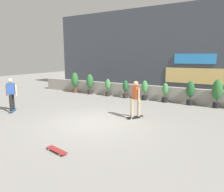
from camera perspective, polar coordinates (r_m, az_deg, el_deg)
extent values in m
plane|color=gray|center=(9.17, -4.84, -7.01)|extent=(48.00, 48.00, 0.00)
cube|color=gray|center=(14.24, 9.30, 1.05)|extent=(18.00, 0.40, 0.90)
cube|color=#424751|center=(17.85, 14.41, 11.76)|extent=(20.00, 2.00, 6.50)
cube|color=#3399F2|center=(16.29, 21.18, 9.26)|extent=(2.80, 0.08, 0.70)
cube|color=#F2CC72|center=(16.36, 20.91, 5.06)|extent=(4.00, 0.06, 1.10)
cylinder|color=brown|center=(16.88, -9.82, 1.46)|extent=(0.36, 0.36, 0.30)
cylinder|color=brown|center=(16.84, -9.85, 2.22)|extent=(0.06, 0.06, 0.15)
ellipsoid|color=#2D6B33|center=(16.77, -9.91, 4.32)|extent=(0.53, 0.53, 1.09)
cylinder|color=#2D2823|center=(15.99, -5.91, 1.07)|extent=(0.36, 0.36, 0.30)
cylinder|color=brown|center=(15.96, -5.92, 1.86)|extent=(0.06, 0.06, 0.15)
ellipsoid|color=#2D6B33|center=(15.88, -5.96, 3.97)|extent=(0.50, 0.50, 1.03)
cylinder|color=#2D2823|center=(15.12, -1.13, 0.57)|extent=(0.36, 0.36, 0.30)
cylinder|color=brown|center=(15.08, -1.13, 1.42)|extent=(0.06, 0.06, 0.15)
ellipsoid|color=#428C47|center=(15.01, -1.13, 3.13)|extent=(0.37, 0.37, 0.76)
cylinder|color=#2D2823|center=(14.44, 3.59, 0.08)|extent=(0.36, 0.36, 0.30)
cylinder|color=brown|center=(14.40, 3.60, 0.97)|extent=(0.06, 0.06, 0.15)
ellipsoid|color=#235B2D|center=(14.33, 3.62, 2.73)|extent=(0.36, 0.36, 0.74)
cylinder|color=black|center=(13.88, 8.64, -0.44)|extent=(0.36, 0.36, 0.30)
cylinder|color=brown|center=(13.84, 8.66, 0.48)|extent=(0.06, 0.06, 0.15)
ellipsoid|color=#428C47|center=(13.76, 8.72, 2.45)|extent=(0.40, 0.40, 0.81)
cylinder|color=black|center=(13.44, 13.92, -0.98)|extent=(0.36, 0.36, 0.30)
cylinder|color=brown|center=(13.40, 13.96, -0.04)|extent=(0.06, 0.06, 0.15)
ellipsoid|color=#428C47|center=(13.33, 14.04, 1.83)|extent=(0.36, 0.36, 0.73)
cylinder|color=black|center=(13.11, 20.00, -1.60)|extent=(0.36, 0.36, 0.30)
cylinder|color=brown|center=(13.07, 20.06, -0.63)|extent=(0.06, 0.06, 0.15)
ellipsoid|color=#235B2D|center=(12.98, 20.21, 1.73)|extent=(0.46, 0.46, 0.94)
cylinder|color=black|center=(12.94, 26.05, -2.19)|extent=(0.36, 0.36, 0.30)
cylinder|color=brown|center=(12.90, 26.13, -1.22)|extent=(0.06, 0.06, 0.15)
ellipsoid|color=#2D6B33|center=(12.79, 26.35, 1.54)|extent=(0.54, 0.54, 1.11)
cube|color=#266699|center=(11.97, -25.01, -3.48)|extent=(0.67, 0.74, 0.02)
cylinder|color=silver|center=(11.71, -24.96, -3.96)|extent=(0.06, 0.06, 0.06)
cylinder|color=silver|center=(11.75, -25.71, -3.97)|extent=(0.06, 0.06, 0.06)
cylinder|color=silver|center=(12.20, -24.31, -3.36)|extent=(0.06, 0.06, 0.06)
cylinder|color=silver|center=(12.24, -25.03, -3.37)|extent=(0.06, 0.06, 0.06)
cylinder|color=black|center=(11.71, -25.41, -1.70)|extent=(0.14, 0.14, 0.82)
cylinder|color=black|center=(12.05, -24.94, -1.34)|extent=(0.14, 0.14, 0.82)
cube|color=#3359B2|center=(11.77, -25.43, 1.77)|extent=(0.40, 0.38, 0.56)
sphere|color=beige|center=(11.72, -25.59, 3.76)|extent=(0.22, 0.22, 0.22)
cylinder|color=beige|center=(11.71, -24.30, 1.43)|extent=(0.09, 0.09, 0.58)
cylinder|color=beige|center=(11.85, -26.49, 1.35)|extent=(0.09, 0.09, 0.58)
cube|color=black|center=(9.75, 6.21, -5.55)|extent=(0.59, 0.78, 0.02)
cylinder|color=silver|center=(9.56, 5.16, -6.10)|extent=(0.06, 0.06, 0.06)
cylinder|color=silver|center=(9.69, 4.65, -5.86)|extent=(0.06, 0.06, 0.06)
cylinder|color=silver|center=(9.84, 7.73, -5.67)|extent=(0.06, 0.06, 0.06)
cylinder|color=silver|center=(9.97, 7.20, -5.45)|extent=(0.06, 0.06, 0.06)
cylinder|color=tan|center=(9.55, 5.36, -3.28)|extent=(0.14, 0.14, 0.82)
cylinder|color=tan|center=(9.75, 7.14, -3.03)|extent=(0.14, 0.14, 0.82)
cube|color=#B24C26|center=(9.51, 6.34, 0.89)|extent=(0.41, 0.36, 0.56)
sphere|color=tan|center=(9.45, 6.39, 3.34)|extent=(0.22, 0.22, 0.22)
cylinder|color=tan|center=(9.33, 7.13, 0.19)|extent=(0.09, 0.09, 0.58)
cylinder|color=tan|center=(9.72, 5.57, 0.63)|extent=(0.09, 0.09, 0.58)
cube|color=maroon|center=(6.61, -14.57, -13.81)|extent=(0.82, 0.34, 0.02)
cylinder|color=silver|center=(6.79, -16.40, -13.59)|extent=(0.06, 0.04, 0.06)
cylinder|color=silver|center=(6.87, -15.24, -13.24)|extent=(0.06, 0.04, 0.06)
cylinder|color=silver|center=(6.39, -13.80, -15.03)|extent=(0.06, 0.04, 0.06)
cylinder|color=silver|center=(6.48, -12.60, -14.63)|extent=(0.06, 0.04, 0.06)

